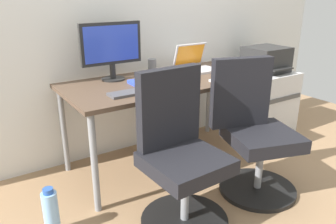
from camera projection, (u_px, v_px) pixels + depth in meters
ground_plane at (165, 162)px, 2.83m from camera, size 5.28×5.28×0.00m
desk at (164, 88)px, 2.61m from camera, size 1.54×0.73×0.71m
office_chair_left at (180, 157)px, 2.00m from camera, size 0.54×0.54×0.94m
office_chair_right at (254, 134)px, 2.32m from camera, size 0.55×0.55×0.94m
side_cabinet at (262, 101)px, 3.40m from camera, size 0.53×0.52×0.61m
printer at (266, 59)px, 3.26m from camera, size 0.38×0.40×0.24m
water_bottle_on_floor at (51, 213)px, 1.94m from camera, size 0.09×0.09×0.31m
desktop_monitor at (111, 47)px, 2.51m from camera, size 0.48×0.18×0.43m
open_laptop at (195, 64)px, 2.89m from camera, size 0.31×0.29×0.22m
keyboard_by_monitor at (134, 92)px, 2.24m from camera, size 0.34×0.12×0.02m
keyboard_by_laptop at (231, 79)px, 2.58m from camera, size 0.34×0.12×0.02m
mouse_by_monitor at (178, 88)px, 2.31m from camera, size 0.06×0.10×0.03m
mouse_by_laptop at (169, 84)px, 2.41m from camera, size 0.06×0.10×0.03m
coffee_mug at (230, 64)px, 2.90m from camera, size 0.08×0.08×0.09m
pen_cup at (152, 65)px, 2.85m from camera, size 0.07×0.07×0.10m
notebook at (144, 82)px, 2.49m from camera, size 0.21×0.15×0.03m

